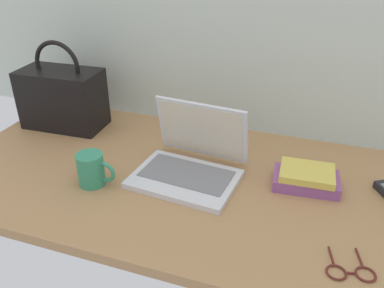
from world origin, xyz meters
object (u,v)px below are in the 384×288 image
(book_stack, at_px, (306,178))
(handbag, at_px, (63,97))
(laptop, at_px, (191,161))
(eyeglasses, at_px, (350,272))
(remote_control_near, at_px, (221,138))
(coffee_mug, at_px, (92,169))

(book_stack, bearing_deg, handbag, 172.48)
(laptop, distance_m, eyeglasses, 0.54)
(remote_control_near, bearing_deg, eyeglasses, -48.89)
(eyeglasses, xyz_separation_m, handbag, (-1.04, 0.44, 0.11))
(coffee_mug, distance_m, eyeglasses, 0.74)
(eyeglasses, bearing_deg, laptop, 150.62)
(eyeglasses, bearing_deg, coffee_mug, 170.63)
(handbag, bearing_deg, laptop, -16.68)
(laptop, bearing_deg, coffee_mug, -150.75)
(remote_control_near, bearing_deg, laptop, -96.86)
(laptop, distance_m, coffee_mug, 0.30)
(coffee_mug, bearing_deg, book_stack, 17.91)
(laptop, xyz_separation_m, coffee_mug, (-0.26, -0.15, 0.01))
(book_stack, bearing_deg, remote_control_near, 148.71)
(coffee_mug, distance_m, book_stack, 0.64)
(remote_control_near, relative_size, eyeglasses, 1.32)
(coffee_mug, height_order, remote_control_near, coffee_mug)
(remote_control_near, relative_size, book_stack, 0.81)
(eyeglasses, bearing_deg, handbag, 157.28)
(coffee_mug, xyz_separation_m, handbag, (-0.31, 0.32, 0.06))
(coffee_mug, relative_size, eyeglasses, 0.98)
(remote_control_near, height_order, book_stack, book_stack)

